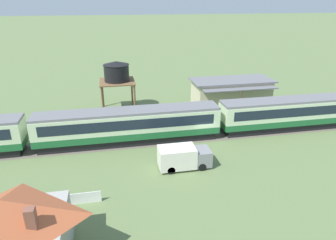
% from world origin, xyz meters
% --- Properties ---
extents(ground_plane, '(600.00, 600.00, 0.00)m').
position_xyz_m(ground_plane, '(0.00, 0.00, 0.00)').
color(ground_plane, '#607547').
extents(passenger_train, '(66.55, 3.20, 4.13)m').
position_xyz_m(passenger_train, '(-8.57, 1.16, 2.29)').
color(passenger_train, '#1E6033').
rests_on(passenger_train, ground_plane).
extents(railway_track, '(109.53, 3.60, 0.04)m').
position_xyz_m(railway_track, '(-9.77, 1.16, 0.01)').
color(railway_track, '#665B51').
rests_on(railway_track, ground_plane).
extents(station_building, '(12.76, 6.85, 4.30)m').
position_xyz_m(station_building, '(8.14, 11.29, 2.18)').
color(station_building, beige).
rests_on(station_building, ground_plane).
extents(water_tower, '(5.12, 5.12, 7.62)m').
position_xyz_m(water_tower, '(-9.61, 12.50, 5.91)').
color(water_tower, brown).
rests_on(water_tower, ground_plane).
extents(cottage_terracotta_roof_2, '(7.41, 6.30, 5.27)m').
position_xyz_m(cottage_terracotta_roof_2, '(-17.54, -15.62, 2.73)').
color(cottage_terracotta_roof_2, '#9E9E99').
rests_on(cottage_terracotta_roof_2, ground_plane).
extents(delivery_truck_grey, '(5.31, 2.22, 2.31)m').
position_xyz_m(delivery_truck_grey, '(-3.96, -5.75, 1.19)').
color(delivery_truck_grey, gray).
rests_on(delivery_truck_grey, ground_plane).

